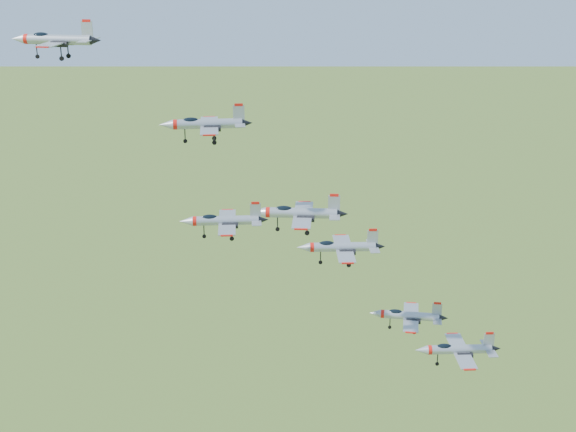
# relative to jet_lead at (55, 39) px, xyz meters

# --- Properties ---
(jet_lead) EXTENTS (13.52, 11.12, 3.62)m
(jet_lead) POSITION_rel_jet_lead_xyz_m (0.00, 0.00, 0.00)
(jet_lead) COLOR #969CA2
(jet_left_high) EXTENTS (12.80, 10.78, 3.44)m
(jet_left_high) POSITION_rel_jet_lead_xyz_m (22.69, -5.70, -10.33)
(jet_left_high) COLOR #969CA2
(jet_right_high) EXTENTS (10.66, 8.94, 2.86)m
(jet_right_high) POSITION_rel_jet_lead_xyz_m (28.47, -23.25, -17.81)
(jet_right_high) COLOR #969CA2
(jet_left_low) EXTENTS (13.72, 11.33, 3.67)m
(jet_left_low) POSITION_rel_jet_lead_xyz_m (35.67, -5.64, -22.80)
(jet_left_low) COLOR #969CA2
(jet_right_low) EXTENTS (11.32, 9.46, 3.03)m
(jet_right_low) POSITION_rel_jet_lead_xyz_m (42.19, -17.20, -23.00)
(jet_right_low) COLOR #969CA2
(jet_trail) EXTENTS (10.63, 8.75, 2.85)m
(jet_trail) POSITION_rel_jet_lead_xyz_m (51.32, -12.89, -34.31)
(jet_trail) COLOR #969CA2
(jet_extra) EXTENTS (13.30, 11.13, 3.56)m
(jet_extra) POSITION_rel_jet_lead_xyz_m (59.60, -1.13, -45.52)
(jet_extra) COLOR #969CA2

